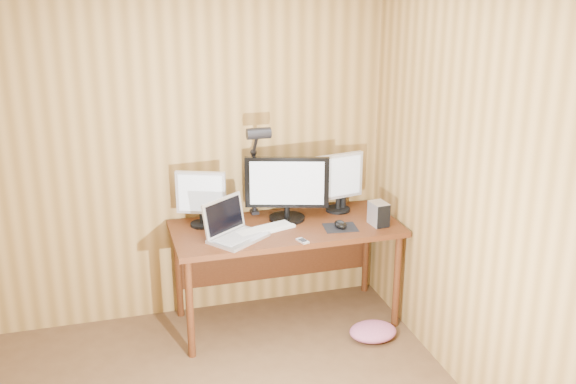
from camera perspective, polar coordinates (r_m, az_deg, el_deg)
name	(u,v)px	position (r m, az deg, el deg)	size (l,w,h in m)	color
room_shell	(180,275)	(2.92, -9.10, -6.94)	(4.00, 4.00, 4.00)	brown
desk	(283,238)	(4.86, -0.40, -3.93)	(1.60, 0.70, 0.75)	#4B230F
monitor_center	(287,187)	(4.79, -0.09, 0.39)	(0.58, 0.26, 0.47)	black
monitor_left	(201,197)	(4.72, -7.38, -0.44)	(0.34, 0.17, 0.40)	black
monitor_right	(339,181)	(4.98, 4.31, 0.97)	(0.39, 0.18, 0.44)	black
laptop	(232,229)	(4.54, -4.75, -3.12)	(0.47, 0.45, 0.27)	silver
keyboard	(264,229)	(4.67, -2.02, -3.18)	(0.46, 0.26, 0.02)	white
mousepad	(340,228)	(4.73, 4.45, -3.02)	(0.23, 0.19, 0.00)	black
mouse	(340,225)	(4.73, 4.46, -2.76)	(0.08, 0.12, 0.04)	black
hard_drive	(379,214)	(4.79, 7.69, -1.84)	(0.12, 0.16, 0.17)	silver
phone	(303,241)	(4.49, 1.24, -4.15)	(0.07, 0.11, 0.01)	silver
speaker	(343,203)	(5.07, 4.68, -0.91)	(0.04, 0.04, 0.11)	black
desk_lamp	(257,158)	(4.77, -2.68, 2.91)	(0.17, 0.24, 0.73)	black
fabric_pile	(373,332)	(4.86, 7.20, -11.64)	(0.34, 0.28, 0.11)	#B35679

